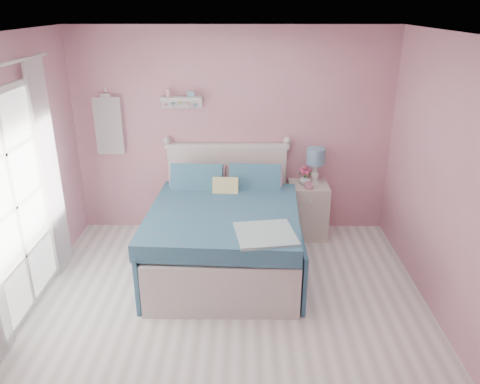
{
  "coord_description": "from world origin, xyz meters",
  "views": [
    {
      "loc": [
        0.15,
        -3.51,
        2.83
      ],
      "look_at": [
        0.1,
        1.2,
        0.92
      ],
      "focal_mm": 35.0,
      "sensor_mm": 36.0,
      "label": 1
    }
  ],
  "objects_px": {
    "nightstand": "(308,210)",
    "vase": "(304,179)",
    "bed": "(225,233)",
    "teacup": "(309,185)",
    "table_lamp": "(316,159)"
  },
  "relations": [
    {
      "from": "nightstand",
      "to": "vase",
      "type": "bearing_deg",
      "value": -170.74
    },
    {
      "from": "bed",
      "to": "vase",
      "type": "bearing_deg",
      "value": 40.56
    },
    {
      "from": "nightstand",
      "to": "vase",
      "type": "distance_m",
      "value": 0.43
    },
    {
      "from": "bed",
      "to": "nightstand",
      "type": "bearing_deg",
      "value": 39.19
    },
    {
      "from": "nightstand",
      "to": "teacup",
      "type": "relative_size",
      "value": 6.92
    },
    {
      "from": "table_lamp",
      "to": "vase",
      "type": "height_order",
      "value": "table_lamp"
    },
    {
      "from": "bed",
      "to": "nightstand",
      "type": "height_order",
      "value": "bed"
    },
    {
      "from": "bed",
      "to": "vase",
      "type": "height_order",
      "value": "bed"
    },
    {
      "from": "bed",
      "to": "table_lamp",
      "type": "xyz_separation_m",
      "value": [
        1.11,
        0.82,
        0.62
      ]
    },
    {
      "from": "nightstand",
      "to": "teacup",
      "type": "height_order",
      "value": "teacup"
    },
    {
      "from": "bed",
      "to": "teacup",
      "type": "height_order",
      "value": "bed"
    },
    {
      "from": "table_lamp",
      "to": "nightstand",
      "type": "bearing_deg",
      "value": -140.83
    },
    {
      "from": "table_lamp",
      "to": "teacup",
      "type": "bearing_deg",
      "value": -115.79
    },
    {
      "from": "teacup",
      "to": "nightstand",
      "type": "bearing_deg",
      "value": 79.81
    },
    {
      "from": "bed",
      "to": "teacup",
      "type": "xyz_separation_m",
      "value": [
        1.01,
        0.62,
        0.35
      ]
    }
  ]
}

